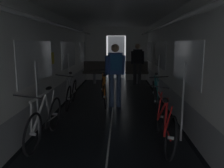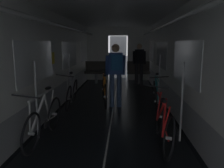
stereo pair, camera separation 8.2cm
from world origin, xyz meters
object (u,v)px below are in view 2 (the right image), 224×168
object	(u,v)px
bench_seat_far_left	(96,70)
bicycle_red	(164,123)
person_standing_near_bench	(139,61)
bicycle_orange_in_aisle	(104,91)
bicycle_silver	(72,92)
bicycle_white	(44,120)
person_cyclist_aisle	(116,70)
bicycle_teal	(156,95)
bench_seat_far_right	(138,70)

from	to	relation	value
bench_seat_far_left	bicycle_red	xyz separation A→B (m)	(1.85, -6.15, -0.19)
person_standing_near_bench	bicycle_orange_in_aisle	bearing A→B (deg)	-110.26
bicycle_silver	bicycle_red	world-z (taller)	bicycle_red
person_standing_near_bench	bicycle_silver	bearing A→B (deg)	-121.03
bicycle_white	person_standing_near_bench	bearing A→B (deg)	70.47
person_cyclist_aisle	bicycle_teal	bearing A→B (deg)	-7.15
bicycle_white	bicycle_red	bearing A→B (deg)	-2.36
bicycle_silver	bicycle_orange_in_aisle	distance (m)	0.90
bicycle_silver	bicycle_teal	distance (m)	2.25
bench_seat_far_left	bench_seat_far_right	bearing A→B (deg)	0.00
bicycle_red	person_standing_near_bench	distance (m)	5.81
bicycle_white	person_cyclist_aisle	bearing A→B (deg)	62.55
person_cyclist_aisle	bench_seat_far_left	bearing A→B (deg)	104.18
person_cyclist_aisle	person_standing_near_bench	world-z (taller)	same
person_cyclist_aisle	bicycle_orange_in_aisle	xyz separation A→B (m)	(-0.32, 0.27, -0.63)
bench_seat_far_left	bench_seat_far_right	size ratio (longest dim) A/B	1.00
bicycle_orange_in_aisle	person_standing_near_bench	bearing A→B (deg)	69.74
bicycle_silver	person_cyclist_aisle	distance (m)	1.36
bicycle_white	person_cyclist_aisle	world-z (taller)	person_cyclist_aisle
bench_seat_far_left	person_standing_near_bench	world-z (taller)	person_standing_near_bench
bench_seat_far_right	bicycle_teal	distance (m)	3.94
bench_seat_far_right	person_standing_near_bench	world-z (taller)	person_standing_near_bench
bicycle_orange_in_aisle	bicycle_red	bearing A→B (deg)	-65.17
bicycle_teal	person_cyclist_aisle	world-z (taller)	person_cyclist_aisle
bench_seat_far_right	person_cyclist_aisle	distance (m)	3.92
bicycle_white	bicycle_teal	bearing A→B (deg)	43.77
bicycle_teal	bicycle_orange_in_aisle	bearing A→B (deg)	163.81
bicycle_red	bicycle_orange_in_aisle	xyz separation A→B (m)	(-1.21, 2.62, 0.00)
bench_seat_far_left	person_cyclist_aisle	bearing A→B (deg)	-75.82
bench_seat_far_right	bicycle_silver	distance (m)	4.29
bench_seat_far_right	person_cyclist_aisle	bearing A→B (deg)	-102.45
bicycle_white	bicycle_orange_in_aisle	distance (m)	2.67
bicycle_teal	bicycle_red	bearing A→B (deg)	-94.21
person_standing_near_bench	bicycle_red	bearing A→B (deg)	-89.55
bicycle_white	person_standing_near_bench	xyz separation A→B (m)	(2.02, 5.69, 0.59)
bench_seat_far_left	bicycle_white	distance (m)	6.07
bicycle_white	bicycle_orange_in_aisle	world-z (taller)	bicycle_white
bicycle_white	bench_seat_far_left	bearing A→B (deg)	87.96
bench_seat_far_left	person_cyclist_aisle	distance (m)	3.95
bench_seat_far_right	bicycle_white	world-z (taller)	bench_seat_far_right
bicycle_silver	person_cyclist_aisle	size ratio (longest dim) A/B	1.01
bicycle_red	bicycle_orange_in_aisle	world-z (taller)	bicycle_red
bench_seat_far_right	person_standing_near_bench	bearing A→B (deg)	-89.59
bench_seat_far_right	bicycle_teal	xyz separation A→B (m)	(0.21, -3.93, -0.18)
bicycle_teal	person_cyclist_aisle	distance (m)	1.23
person_cyclist_aisle	bicycle_orange_in_aisle	distance (m)	0.76
bicycle_white	bicycle_silver	bearing A→B (deg)	90.53
bench_seat_far_left	bicycle_red	size ratio (longest dim) A/B	0.58
bicycle_teal	bicycle_orange_in_aisle	size ratio (longest dim) A/B	1.01
bicycle_silver	bench_seat_far_right	bearing A→B (deg)	61.60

